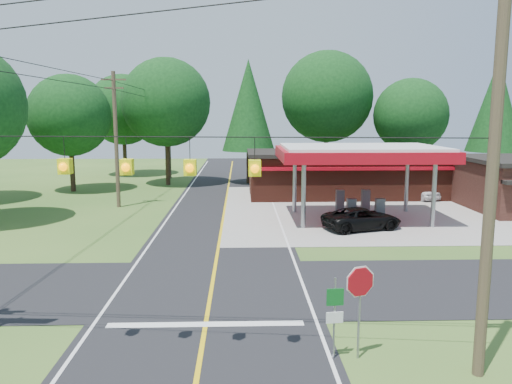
{
  "coord_description": "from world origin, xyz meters",
  "views": [
    {
      "loc": [
        1.18,
        -19.24,
        6.87
      ],
      "look_at": [
        2.0,
        7.0,
        2.8
      ],
      "focal_mm": 35.0,
      "sensor_mm": 36.0,
      "label": 1
    }
  ],
  "objects_px": {
    "suv_car": "(362,219)",
    "gas_canopy": "(360,155)",
    "sedan_car": "(419,190)",
    "octagonal_stop_sign": "(360,289)"
  },
  "relations": [
    {
      "from": "suv_car",
      "to": "gas_canopy",
      "type": "bearing_deg",
      "value": -26.94
    },
    {
      "from": "gas_canopy",
      "to": "suv_car",
      "type": "xyz_separation_m",
      "value": [
        -0.5,
        -3.0,
        -3.6
      ]
    },
    {
      "from": "gas_canopy",
      "to": "suv_car",
      "type": "height_order",
      "value": "gas_canopy"
    },
    {
      "from": "suv_car",
      "to": "sedan_car",
      "type": "relative_size",
      "value": 1.18
    },
    {
      "from": "gas_canopy",
      "to": "octagonal_stop_sign",
      "type": "height_order",
      "value": "gas_canopy"
    },
    {
      "from": "gas_canopy",
      "to": "suv_car",
      "type": "distance_m",
      "value": 4.71
    },
    {
      "from": "sedan_car",
      "to": "octagonal_stop_sign",
      "type": "distance_m",
      "value": 29.36
    },
    {
      "from": "suv_car",
      "to": "octagonal_stop_sign",
      "type": "relative_size",
      "value": 1.75
    },
    {
      "from": "sedan_car",
      "to": "octagonal_stop_sign",
      "type": "xyz_separation_m",
      "value": [
        -11.4,
        -27.01,
        1.38
      ]
    },
    {
      "from": "suv_car",
      "to": "sedan_car",
      "type": "xyz_separation_m",
      "value": [
        7.4,
        11.0,
        0.02
      ]
    }
  ]
}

